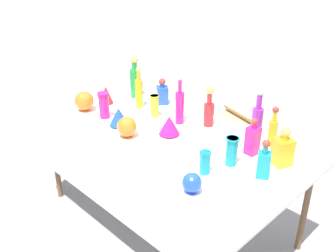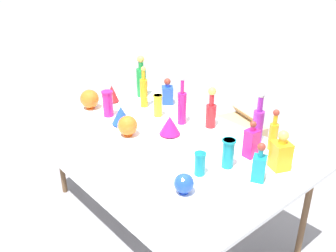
# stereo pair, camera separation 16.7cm
# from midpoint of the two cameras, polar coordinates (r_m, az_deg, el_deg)

# --- Properties ---
(ground_plane) EXTENTS (40.00, 40.00, 0.00)m
(ground_plane) POSITION_cam_midpoint_polar(r_m,az_deg,el_deg) (3.19, 1.54, -14.03)
(ground_plane) COLOR gray
(display_table) EXTENTS (2.03, 1.13, 0.76)m
(display_table) POSITION_cam_midpoint_polar(r_m,az_deg,el_deg) (2.76, 1.08, -3.15)
(display_table) COLOR white
(display_table) RESTS_ON ground
(tall_bottle_0) EXTENTS (0.06, 0.06, 0.36)m
(tall_bottle_0) POSITION_cam_midpoint_polar(r_m,az_deg,el_deg) (3.25, -2.22, 5.39)
(tall_bottle_0) COLOR orange
(tall_bottle_0) RESTS_ON display_table
(tall_bottle_1) EXTENTS (0.07, 0.07, 0.39)m
(tall_bottle_1) POSITION_cam_midpoint_polar(r_m,az_deg,el_deg) (2.94, 3.77, 2.97)
(tall_bottle_1) COLOR #C61972
(tall_bottle_1) RESTS_ON display_table
(tall_bottle_2) EXTENTS (0.08, 0.08, 0.39)m
(tall_bottle_2) POSITION_cam_midpoint_polar(r_m,az_deg,el_deg) (2.74, 15.28, 0.50)
(tall_bottle_2) COLOR purple
(tall_bottle_2) RESTS_ON display_table
(tall_bottle_3) EXTENTS (0.06, 0.06, 0.30)m
(tall_bottle_3) POSITION_cam_midpoint_polar(r_m,az_deg,el_deg) (2.69, 17.50, -1.07)
(tall_bottle_3) COLOR orange
(tall_bottle_3) RESTS_ON display_table
(tall_bottle_4) EXTENTS (0.09, 0.09, 0.39)m
(tall_bottle_4) POSITION_cam_midpoint_polar(r_m,az_deg,el_deg) (3.48, -2.71, 7.13)
(tall_bottle_4) COLOR #198C38
(tall_bottle_4) RESTS_ON display_table
(tall_bottle_5) EXTENTS (0.08, 0.08, 0.33)m
(tall_bottle_5) POSITION_cam_midpoint_polar(r_m,az_deg,el_deg) (2.91, 8.22, 2.25)
(tall_bottle_5) COLOR red
(tall_bottle_5) RESTS_ON display_table
(square_decanter_0) EXTENTS (0.08, 0.08, 0.26)m
(square_decanter_0) POSITION_cam_midpoint_polar(r_m,az_deg,el_deg) (2.56, 14.40, -2.41)
(square_decanter_0) COLOR #C61972
(square_decanter_0) RESTS_ON display_table
(square_decanter_1) EXTENTS (0.14, 0.14, 0.24)m
(square_decanter_1) POSITION_cam_midpoint_polar(r_m,az_deg,el_deg) (3.33, 1.34, 4.97)
(square_decanter_1) COLOR blue
(square_decanter_1) RESTS_ON display_table
(square_decanter_2) EXTENTS (0.14, 0.14, 0.27)m
(square_decanter_2) POSITION_cam_midpoint_polar(r_m,az_deg,el_deg) (2.48, 18.69, -3.97)
(square_decanter_2) COLOR orange
(square_decanter_2) RESTS_ON display_table
(square_decanter_3) EXTENTS (0.11, 0.11, 0.26)m
(square_decanter_3) POSITION_cam_midpoint_polar(r_m,az_deg,el_deg) (2.33, 15.76, -5.86)
(square_decanter_3) COLOR teal
(square_decanter_3) RESTS_ON display_table
(slender_vase_0) EXTENTS (0.09, 0.09, 0.22)m
(slender_vase_0) POSITION_cam_midpoint_polar(r_m,az_deg,el_deg) (3.10, -7.64, 3.48)
(slender_vase_0) COLOR #C61972
(slender_vase_0) RESTS_ON display_table
(slender_vase_1) EXTENTS (0.07, 0.07, 0.15)m
(slender_vase_1) POSITION_cam_midpoint_polar(r_m,az_deg,el_deg) (2.32, 6.96, -5.65)
(slender_vase_1) COLOR teal
(slender_vase_1) RESTS_ON display_table
(slender_vase_2) EXTENTS (0.08, 0.08, 0.19)m
(slender_vase_2) POSITION_cam_midpoint_polar(r_m,az_deg,el_deg) (3.08, -0.00, 3.21)
(slender_vase_2) COLOR yellow
(slender_vase_2) RESTS_ON display_table
(slender_vase_3) EXTENTS (0.09, 0.09, 0.19)m
(slender_vase_3) POSITION_cam_midpoint_polar(r_m,az_deg,el_deg) (2.41, 11.13, -4.00)
(slender_vase_3) COLOR teal
(slender_vase_3) RESTS_ON display_table
(fluted_vase_0) EXTENTS (0.16, 0.16, 0.15)m
(fluted_vase_0) POSITION_cam_midpoint_polar(r_m,az_deg,el_deg) (2.78, 1.99, 0.12)
(fluted_vase_0) COLOR #C61972
(fluted_vase_0) RESTS_ON display_table
(fluted_vase_1) EXTENTS (0.15, 0.15, 0.15)m
(fluted_vase_1) POSITION_cam_midpoint_polar(r_m,az_deg,el_deg) (2.95, -5.55, 1.64)
(fluted_vase_1) COLOR blue
(fluted_vase_1) RESTS_ON display_table
(fluted_vase_2) EXTENTS (0.12, 0.12, 0.16)m
(fluted_vase_2) POSITION_cam_midpoint_polar(r_m,az_deg,el_deg) (3.40, -7.15, 4.96)
(fluted_vase_2) COLOR red
(fluted_vase_2) RESTS_ON display_table
(round_bowl_0) EXTENTS (0.15, 0.15, 0.16)m
(round_bowl_0) POSITION_cam_midpoint_polar(r_m,az_deg,el_deg) (2.77, -4.47, 0.03)
(round_bowl_0) COLOR orange
(round_bowl_0) RESTS_ON display_table
(round_bowl_1) EXTENTS (0.16, 0.16, 0.17)m
(round_bowl_1) POSITION_cam_midpoint_polar(r_m,az_deg,el_deg) (3.28, -10.44, 4.05)
(round_bowl_1) COLOR orange
(round_bowl_1) RESTS_ON display_table
(round_bowl_2) EXTENTS (0.12, 0.12, 0.12)m
(round_bowl_2) POSITION_cam_midpoint_polar(r_m,az_deg,el_deg) (2.16, 4.68, -8.76)
(round_bowl_2) COLOR blue
(round_bowl_2) RESTS_ON display_table
(price_tag_left) EXTENTS (0.06, 0.03, 0.04)m
(price_tag_left) POSITION_cam_midpoint_polar(r_m,az_deg,el_deg) (2.74, -10.21, -2.15)
(price_tag_left) COLOR white
(price_tag_left) RESTS_ON display_table
(cardboard_box_behind_left) EXTENTS (0.44, 0.39, 0.34)m
(cardboard_box_behind_left) POSITION_cam_midpoint_polar(r_m,az_deg,el_deg) (3.90, 7.57, -3.76)
(cardboard_box_behind_left) COLOR tan
(cardboard_box_behind_left) RESTS_ON ground
(cardboard_box_behind_right) EXTENTS (0.59, 0.50, 0.44)m
(cardboard_box_behind_right) POSITION_cam_midpoint_polar(r_m,az_deg,el_deg) (4.11, 11.78, -1.65)
(cardboard_box_behind_right) COLOR tan
(cardboard_box_behind_right) RESTS_ON ground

